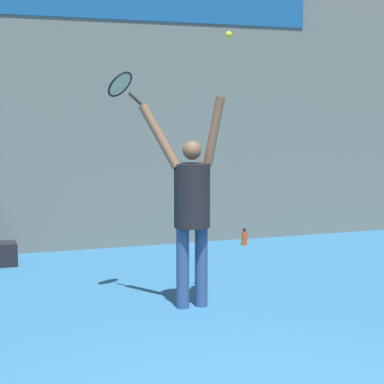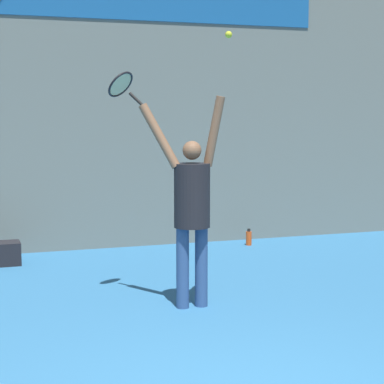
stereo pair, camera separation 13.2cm
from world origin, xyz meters
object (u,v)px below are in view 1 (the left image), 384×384
(tennis_ball, at_px, (229,35))
(water_bottle, at_px, (244,238))
(tennis_player, at_px, (192,203))
(tennis_racket, at_px, (121,85))

(tennis_ball, bearing_deg, water_bottle, 62.97)
(tennis_player, height_order, tennis_racket, tennis_racket)
(tennis_racket, xyz_separation_m, water_bottle, (2.50, 2.48, -2.14))
(tennis_racket, relative_size, water_bottle, 1.63)
(tennis_ball, height_order, water_bottle, tennis_ball)
(water_bottle, bearing_deg, tennis_ball, -117.03)
(tennis_player, distance_m, tennis_ball, 1.70)
(tennis_player, relative_size, water_bottle, 8.53)
(tennis_player, xyz_separation_m, tennis_racket, (-0.61, 0.42, 1.18))
(tennis_player, height_order, water_bottle, tennis_player)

